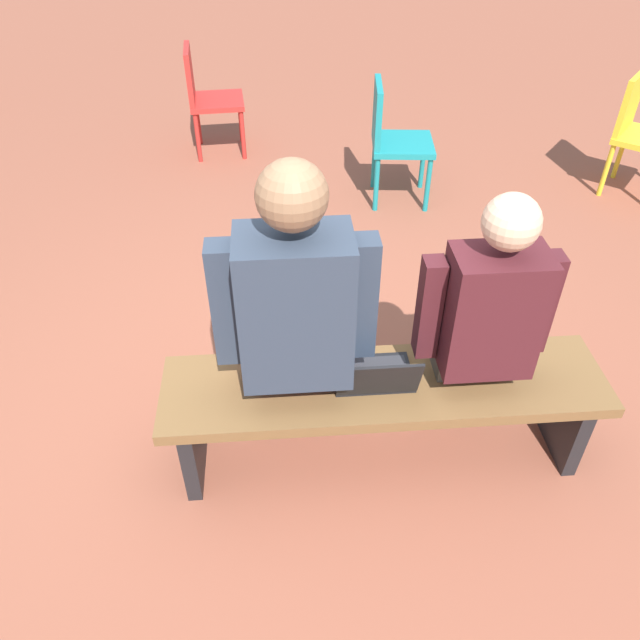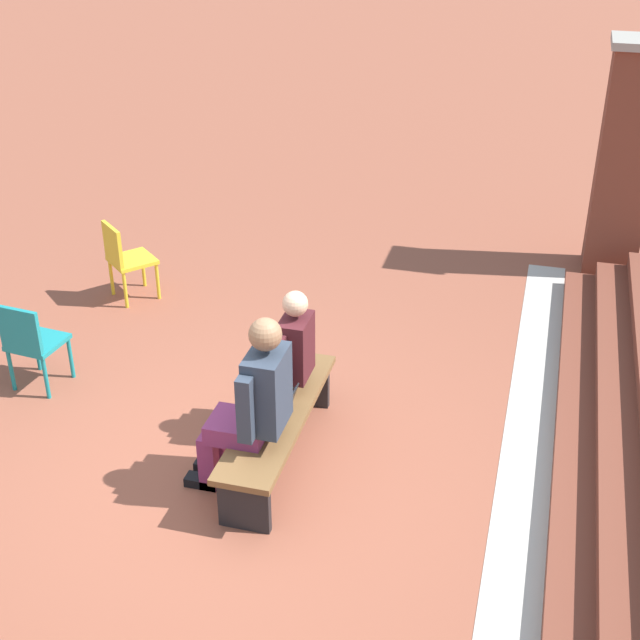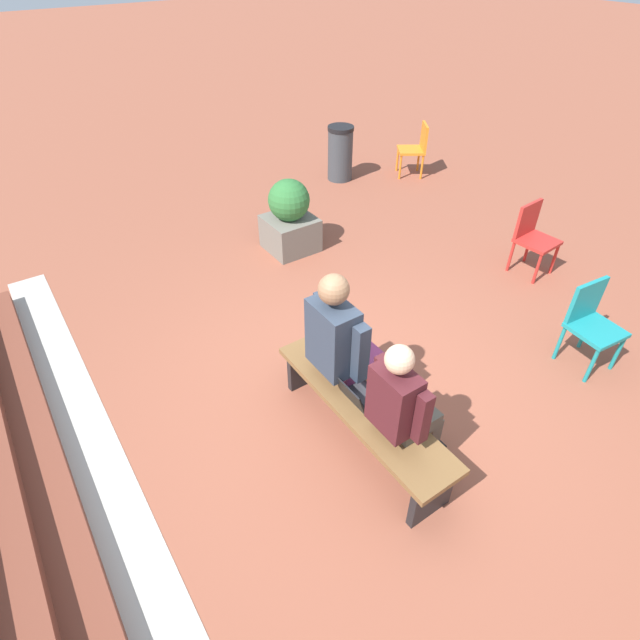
{
  "view_description": "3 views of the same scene",
  "coord_description": "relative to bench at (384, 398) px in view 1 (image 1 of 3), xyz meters",
  "views": [
    {
      "loc": [
        0.05,
        2.01,
        2.24
      ],
      "look_at": [
        -0.11,
        -0.02,
        0.56
      ],
      "focal_mm": 35.0,
      "sensor_mm": 36.0,
      "label": 1
    },
    {
      "loc": [
        4.93,
        2.01,
        4.29
      ],
      "look_at": [
        -0.83,
        0.46,
        1.02
      ],
      "focal_mm": 50.0,
      "sensor_mm": 36.0,
      "label": 2
    },
    {
      "loc": [
        -2.34,
        2.01,
        3.35
      ],
      "look_at": [
        0.08,
        0.36,
        1.03
      ],
      "focal_mm": 28.0,
      "sensor_mm": 36.0,
      "label": 3
    }
  ],
  "objects": [
    {
      "name": "ground_plane",
      "position": [
        0.35,
        -0.26,
        -0.35
      ],
      "size": [
        60.0,
        60.0,
        0.0
      ],
      "primitive_type": "plane",
      "color": "brown"
    },
    {
      "name": "bench",
      "position": [
        0.0,
        0.0,
        0.0
      ],
      "size": [
        1.8,
        0.44,
        0.45
      ],
      "color": "brown",
      "rests_on": "ground"
    },
    {
      "name": "person_student",
      "position": [
        -0.36,
        -0.06,
        0.34
      ],
      "size": [
        0.51,
        0.65,
        1.29
      ],
      "color": "#4C473D",
      "rests_on": "ground"
    },
    {
      "name": "person_adult",
      "position": [
        0.35,
        -0.07,
        0.4
      ],
      "size": [
        0.6,
        0.76,
        1.44
      ],
      "color": "#7F2D5B",
      "rests_on": "ground"
    },
    {
      "name": "laptop",
      "position": [
        0.05,
        0.01,
        0.15
      ],
      "size": [
        0.32,
        0.29,
        0.21
      ],
      "color": "black",
      "rests_on": "bench"
    },
    {
      "name": "plastic_chair_far_left",
      "position": [
        -0.42,
        -2.35,
        0.13
      ],
      "size": [
        0.46,
        0.46,
        0.84
      ],
      "color": "teal",
      "rests_on": "ground"
    },
    {
      "name": "plastic_chair_foreground",
      "position": [
        0.92,
        -3.27,
        0.13
      ],
      "size": [
        0.45,
        0.45,
        0.84
      ],
      "color": "red",
      "rests_on": "ground"
    },
    {
      "name": "plastic_chair_near_bench_right",
      "position": [
        -2.2,
        -2.34,
        0.13
      ],
      "size": [
        0.59,
        0.59,
        0.84
      ],
      "color": "gold",
      "rests_on": "ground"
    }
  ]
}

